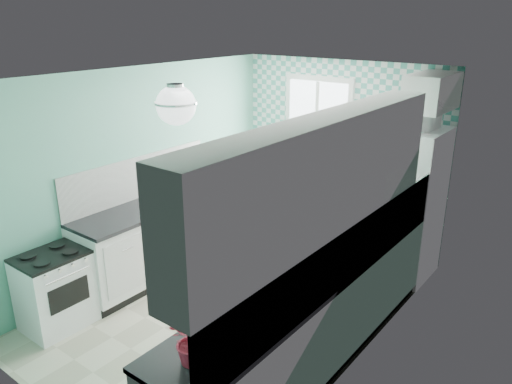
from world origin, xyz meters
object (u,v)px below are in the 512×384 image
Objects in this scene: stove at (55,289)px; sink at (359,241)px; fridge at (403,203)px; fruit_bowl at (226,335)px; potted_plant at (193,342)px; ceiling_light at (176,105)px; microwave at (412,114)px.

stove is 1.48× the size of sink.
fridge is 4.02m from stove.
fruit_bowl is (-0.00, -2.01, 0.05)m from sink.
potted_plant is at bearing -10.33° from stove.
ceiling_light is 1.96m from fruit_bowl.
stove is at bearing 58.09° from microwave.
stove is 1.41× the size of microwave.
stove is at bearing -141.09° from sink.
microwave reaches higher than stove.
fridge is 3.44× the size of sink.
fruit_bowl is (2.40, -0.10, 0.56)m from stove.
fruit_bowl is at bearing 95.01° from microwave.
fridge is at bearing 91.41° from potted_plant.
ceiling_light is at bearing -113.18° from fridge.
microwave reaches higher than sink.
ceiling_light is 0.19× the size of fridge.
fridge is at bearing 54.13° from stove.
stove is (-2.31, -3.25, -0.50)m from fridge.
sink is 2.01m from fruit_bowl.
sink is (0.09, -1.34, 0.02)m from fridge.
potted_plant is (-0.00, -2.32, 0.17)m from sink.
microwave is at bearing 54.13° from stove.
microwave reaches higher than fruit_bowl.
potted_plant is at bearing -88.44° from fridge.
potted_plant is 3.77m from microwave.
ceiling_light is at bearing 137.64° from potted_plant.
ceiling_light is 0.66× the size of sink.
microwave is at bearing 94.46° from sink.
fruit_bowl is at bearing -88.31° from fridge.
sink reaches higher than stove.
sink is 1.71m from microwave.
potted_plant is 0.59× the size of microwave.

